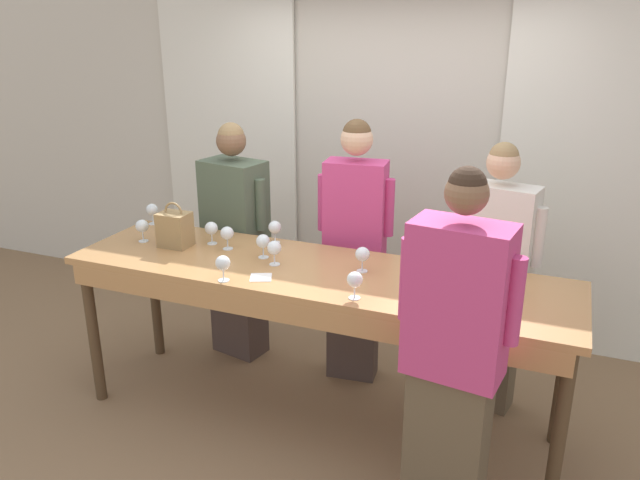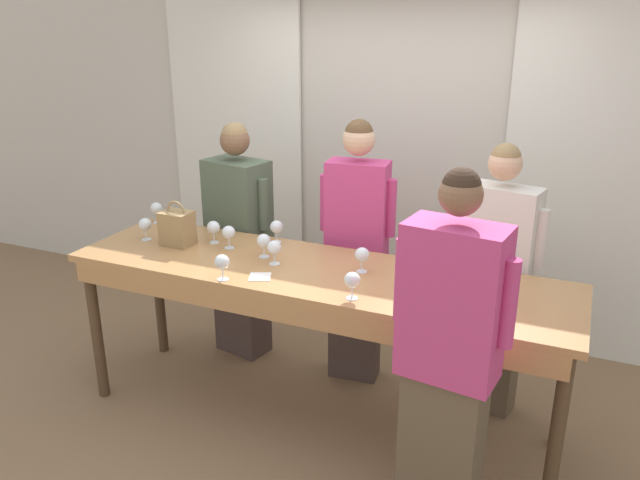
# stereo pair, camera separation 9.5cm
# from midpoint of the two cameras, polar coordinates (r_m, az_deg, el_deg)

# --- Properties ---
(ground_plane) EXTENTS (18.00, 18.00, 0.00)m
(ground_plane) POSITION_cam_midpoint_polar(r_m,az_deg,el_deg) (4.07, -1.13, -15.98)
(ground_plane) COLOR #846647
(wall_back) EXTENTS (12.00, 0.06, 2.80)m
(wall_back) POSITION_cam_midpoint_polar(r_m,az_deg,el_deg) (4.91, 6.13, 8.11)
(wall_back) COLOR beige
(wall_back) RESTS_ON ground_plane
(curtain_panel_left) EXTENTS (1.22, 0.03, 2.69)m
(curtain_panel_left) POSITION_cam_midpoint_polar(r_m,az_deg,el_deg) (5.42, -8.74, 8.47)
(curtain_panel_left) COLOR white
(curtain_panel_left) RESTS_ON ground_plane
(curtain_panel_right) EXTENTS (1.22, 0.03, 2.69)m
(curtain_panel_right) POSITION_cam_midpoint_polar(r_m,az_deg,el_deg) (4.68, 22.78, 5.41)
(curtain_panel_right) COLOR white
(curtain_panel_right) RESTS_ON ground_plane
(tasting_bar) EXTENTS (2.94, 0.79, 1.01)m
(tasting_bar) POSITION_cam_midpoint_polar(r_m,az_deg,el_deg) (3.59, -1.41, -4.34)
(tasting_bar) COLOR #B27F4C
(tasting_bar) RESTS_ON ground_plane
(wine_bottle) EXTENTS (0.08, 0.08, 0.30)m
(wine_bottle) POSITION_cam_midpoint_polar(r_m,az_deg,el_deg) (3.32, 15.29, -3.16)
(wine_bottle) COLOR black
(wine_bottle) RESTS_ON tasting_bar
(handbag) EXTENTS (0.19, 0.15, 0.29)m
(handbag) POSITION_cam_midpoint_polar(r_m,az_deg,el_deg) (4.01, -13.79, 0.98)
(handbag) COLOR #997A4C
(handbag) RESTS_ON tasting_bar
(wine_glass_front_left) EXTENTS (0.08, 0.08, 0.15)m
(wine_glass_front_left) POSITION_cam_midpoint_polar(r_m,az_deg,el_deg) (3.62, -4.96, -0.76)
(wine_glass_front_left) COLOR white
(wine_glass_front_left) RESTS_ON tasting_bar
(wine_glass_front_mid) EXTENTS (0.08, 0.08, 0.15)m
(wine_glass_front_mid) POSITION_cam_midpoint_polar(r_m,az_deg,el_deg) (3.43, -9.65, -2.15)
(wine_glass_front_mid) COLOR white
(wine_glass_front_mid) RESTS_ON tasting_bar
(wine_glass_front_right) EXTENTS (0.08, 0.08, 0.15)m
(wine_glass_front_right) POSITION_cam_midpoint_polar(r_m,az_deg,el_deg) (3.90, -9.18, 0.58)
(wine_glass_front_right) COLOR white
(wine_glass_front_right) RESTS_ON tasting_bar
(wine_glass_center_left) EXTENTS (0.08, 0.08, 0.15)m
(wine_glass_center_left) POSITION_cam_midpoint_polar(r_m,az_deg,el_deg) (3.51, 3.13, -1.35)
(wine_glass_center_left) COLOR white
(wine_glass_center_left) RESTS_ON tasting_bar
(wine_glass_center_mid) EXTENTS (0.08, 0.08, 0.15)m
(wine_glass_center_mid) POSITION_cam_midpoint_polar(r_m,az_deg,el_deg) (4.49, -15.69, 2.65)
(wine_glass_center_mid) COLOR white
(wine_glass_center_mid) RESTS_ON tasting_bar
(wine_glass_center_right) EXTENTS (0.08, 0.08, 0.15)m
(wine_glass_center_right) POSITION_cam_midpoint_polar(r_m,az_deg,el_deg) (3.97, -4.84, 1.13)
(wine_glass_center_right) COLOR white
(wine_glass_center_right) RESTS_ON tasting_bar
(wine_glass_back_left) EXTENTS (0.08, 0.08, 0.15)m
(wine_glass_back_left) POSITION_cam_midpoint_polar(r_m,az_deg,el_deg) (4.16, -16.59, 1.17)
(wine_glass_back_left) COLOR white
(wine_glass_back_left) RESTS_ON tasting_bar
(wine_glass_back_mid) EXTENTS (0.08, 0.08, 0.15)m
(wine_glass_back_mid) POSITION_cam_midpoint_polar(r_m,az_deg,el_deg) (4.01, -10.58, 1.02)
(wine_glass_back_mid) COLOR white
(wine_glass_back_mid) RESTS_ON tasting_bar
(wine_glass_back_right) EXTENTS (0.08, 0.08, 0.15)m
(wine_glass_back_right) POSITION_cam_midpoint_polar(r_m,az_deg,el_deg) (3.18, 2.35, -3.68)
(wine_glass_back_right) COLOR white
(wine_glass_back_right) RESTS_ON tasting_bar
(wine_glass_near_host) EXTENTS (0.08, 0.08, 0.15)m
(wine_glass_near_host) POSITION_cam_midpoint_polar(r_m,az_deg,el_deg) (3.73, -5.96, -0.15)
(wine_glass_near_host) COLOR white
(wine_glass_near_host) RESTS_ON tasting_bar
(napkin) EXTENTS (0.15, 0.15, 0.00)m
(napkin) POSITION_cam_midpoint_polar(r_m,az_deg,el_deg) (3.48, -6.21, -3.42)
(napkin) COLOR white
(napkin) RESTS_ON tasting_bar
(guest_olive_jacket) EXTENTS (0.54, 0.35, 1.72)m
(guest_olive_jacket) POSITION_cam_midpoint_polar(r_m,az_deg,el_deg) (4.48, -8.29, -0.20)
(guest_olive_jacket) COLOR #473833
(guest_olive_jacket) RESTS_ON ground_plane
(guest_pink_top) EXTENTS (0.51, 0.25, 1.79)m
(guest_pink_top) POSITION_cam_midpoint_polar(r_m,az_deg,el_deg) (4.10, 2.52, -0.89)
(guest_pink_top) COLOR #473833
(guest_pink_top) RESTS_ON ground_plane
(guest_cream_sweater) EXTENTS (0.57, 0.29, 1.71)m
(guest_cream_sweater) POSITION_cam_midpoint_polar(r_m,az_deg,el_deg) (3.94, 14.77, -3.36)
(guest_cream_sweater) COLOR brown
(guest_cream_sweater) RESTS_ON ground_plane
(host_pouring) EXTENTS (0.54, 0.29, 1.82)m
(host_pouring) POSITION_cam_midpoint_polar(r_m,az_deg,el_deg) (2.87, 11.10, -11.09)
(host_pouring) COLOR brown
(host_pouring) RESTS_ON ground_plane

